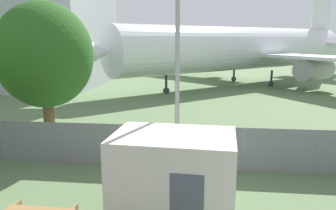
{
  "coord_description": "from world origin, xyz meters",
  "views": [
    {
      "loc": [
        3.42,
        -2.76,
        5.16
      ],
      "look_at": [
        1.69,
        12.8,
        2.0
      ],
      "focal_mm": 35.0,
      "sensor_mm": 36.0,
      "label": 1
    }
  ],
  "objects": [
    {
      "name": "perimeter_fence",
      "position": [
        -0.0,
        9.8,
        0.89
      ],
      "size": [
        56.07,
        0.07,
        1.77
      ],
      "color": "gray",
      "rests_on": "ground"
    },
    {
      "name": "airplane",
      "position": [
        8.05,
        35.59,
        4.06
      ],
      "size": [
        35.21,
        31.99,
        13.47
      ],
      "rotation": [
        0.0,
        0.0,
        -2.42
      ],
      "color": "silver",
      "rests_on": "ground"
    },
    {
      "name": "portable_cabin",
      "position": [
        2.62,
        5.84,
        1.3
      ],
      "size": [
        3.49,
        2.48,
        2.6
      ],
      "rotation": [
        0.0,
        0.0,
        -0.06
      ],
      "color": "beige",
      "rests_on": "ground"
    },
    {
      "name": "tree_near_hangar",
      "position": [
        -4.02,
        11.93,
        4.4
      ],
      "size": [
        4.5,
        4.5,
        6.9
      ],
      "color": "brown",
      "rests_on": "ground"
    },
    {
      "name": "light_mast",
      "position": [
        2.47,
        8.73,
        4.85
      ],
      "size": [
        0.44,
        0.44,
        7.96
      ],
      "color": "#99999E",
      "rests_on": "ground"
    }
  ]
}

